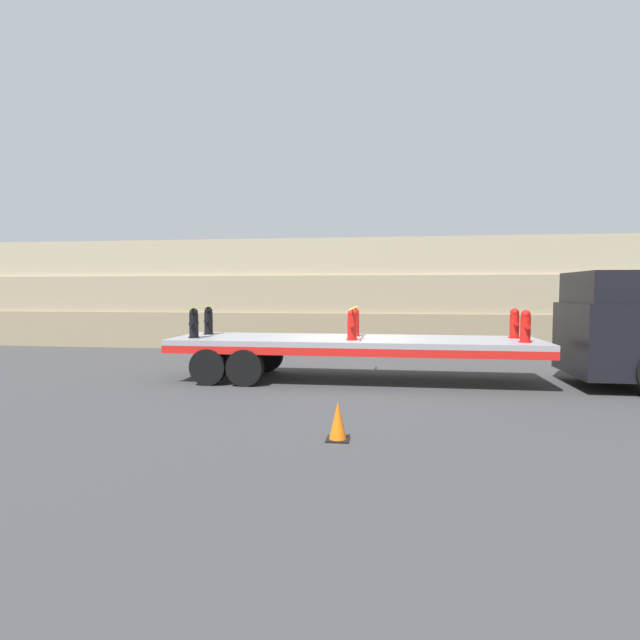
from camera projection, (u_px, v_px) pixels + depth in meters
ground_plane at (353, 380)px, 13.49m from camera, size 120.00×120.00×0.00m
rock_cliff at (367, 294)px, 21.22m from camera, size 60.00×3.30×4.55m
truck_cab at (621, 329)px, 12.48m from camera, size 2.36×2.73×2.90m
flatbed_trailer at (328, 346)px, 13.53m from camera, size 9.75×2.60×1.15m
fire_hydrant_black_near_0 at (194, 323)px, 13.45m from camera, size 0.30×0.45×0.80m
fire_hydrant_black_far_0 at (209, 321)px, 14.54m from camera, size 0.30×0.45×0.80m
fire_hydrant_red_near_1 at (352, 325)px, 12.86m from camera, size 0.30×0.45×0.80m
fire_hydrant_red_far_1 at (355, 322)px, 13.95m from camera, size 0.30×0.45×0.80m
fire_hydrant_red_near_2 at (525, 327)px, 12.26m from camera, size 0.30×0.45×0.80m
fire_hydrant_red_far_2 at (514, 324)px, 13.35m from camera, size 0.30×0.45×0.80m
cargo_strap_rear at (201, 307)px, 13.97m from camera, size 0.05×2.70×0.01m
cargo_strap_middle at (354, 308)px, 13.38m from camera, size 0.05×2.70×0.01m
traffic_cone at (338, 421)px, 8.11m from camera, size 0.37×0.37×0.64m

